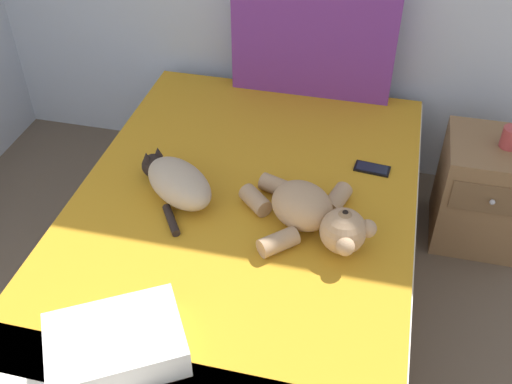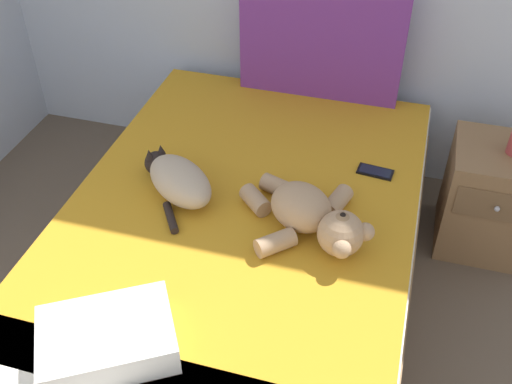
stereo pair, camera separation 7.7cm
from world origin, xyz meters
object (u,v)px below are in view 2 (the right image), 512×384
(patterned_cushion, at_px, (321,43))
(cell_phone, at_px, (375,172))
(cat, at_px, (177,180))
(nightstand, at_px, (490,198))
(teddy_bear, at_px, (312,216))
(bed, at_px, (240,257))
(throw_pillow, at_px, (107,339))

(patterned_cushion, bearing_deg, cell_phone, -57.95)
(cat, relative_size, nightstand, 0.76)
(teddy_bear, distance_m, cell_phone, 0.47)
(bed, distance_m, teddy_bear, 0.45)
(bed, relative_size, throw_pillow, 5.18)
(patterned_cushion, bearing_deg, bed, -96.99)
(bed, xyz_separation_m, patterned_cushion, (0.12, 0.97, 0.53))
(teddy_bear, xyz_separation_m, cell_phone, (0.19, 0.42, -0.07))
(nightstand, bearing_deg, cat, -153.51)
(patterned_cushion, xyz_separation_m, cell_phone, (0.36, -0.58, -0.27))
(cell_phone, xyz_separation_m, nightstand, (0.52, 0.28, -0.25))
(teddy_bear, bearing_deg, bed, 172.84)
(patterned_cushion, height_order, cat, patterned_cushion)
(cat, relative_size, throw_pillow, 1.01)
(patterned_cushion, distance_m, nightstand, 1.07)
(patterned_cushion, bearing_deg, teddy_bear, -80.08)
(bed, bearing_deg, cat, 172.75)
(teddy_bear, bearing_deg, cat, 172.80)
(cat, height_order, teddy_bear, teddy_bear)
(patterned_cushion, relative_size, throw_pillow, 1.96)
(patterned_cushion, bearing_deg, nightstand, -18.79)
(bed, relative_size, teddy_bear, 3.80)
(throw_pillow, bearing_deg, patterned_cushion, 79.74)
(teddy_bear, relative_size, cell_phone, 3.53)
(patterned_cushion, xyz_separation_m, throw_pillow, (-0.31, -1.70, -0.22))
(bed, bearing_deg, cell_phone, 38.77)
(teddy_bear, bearing_deg, nightstand, 44.64)
(cell_phone, bearing_deg, cat, -154.59)
(throw_pillow, bearing_deg, teddy_bear, 55.12)
(cell_phone, relative_size, nightstand, 0.29)
(cell_phone, distance_m, nightstand, 0.64)
(patterned_cushion, relative_size, teddy_bear, 1.43)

